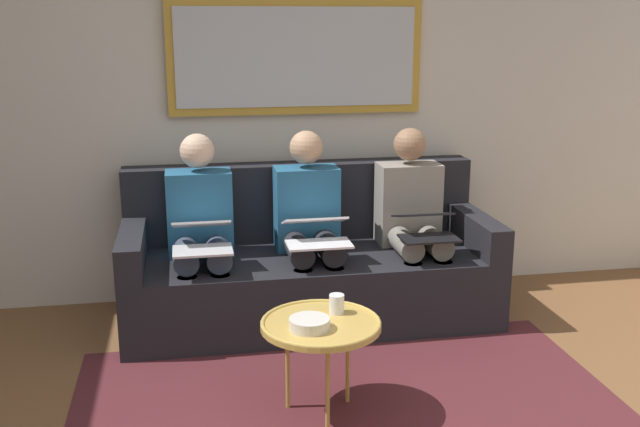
% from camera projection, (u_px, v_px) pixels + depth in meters
% --- Properties ---
extents(wall_rear, '(6.00, 0.12, 2.60)m').
position_uv_depth(wall_rear, '(295.00, 96.00, 4.76)').
color(wall_rear, beige).
rests_on(wall_rear, ground_plane).
extents(area_rug, '(2.60, 1.80, 0.01)m').
position_uv_depth(area_rug, '(353.00, 415.00, 3.42)').
color(area_rug, '#4C1E23').
rests_on(area_rug, ground_plane).
extents(couch, '(2.20, 0.90, 0.90)m').
position_uv_depth(couch, '(308.00, 266.00, 4.55)').
color(couch, black).
rests_on(couch, ground_plane).
extents(framed_mirror, '(1.60, 0.05, 0.71)m').
position_uv_depth(framed_mirror, '(296.00, 57.00, 4.61)').
color(framed_mirror, '#B7892D').
extents(coffee_table, '(0.55, 0.55, 0.47)m').
position_uv_depth(coffee_table, '(321.00, 326.00, 3.33)').
color(coffee_table, tan).
rests_on(coffee_table, ground_plane).
extents(cup, '(0.07, 0.07, 0.09)m').
position_uv_depth(cup, '(337.00, 304.00, 3.43)').
color(cup, silver).
rests_on(cup, coffee_table).
extents(bowl, '(0.18, 0.18, 0.05)m').
position_uv_depth(bowl, '(309.00, 324.00, 3.25)').
color(bowl, beige).
rests_on(bowl, coffee_table).
extents(person_left, '(0.38, 0.58, 1.14)m').
position_uv_depth(person_left, '(413.00, 217.00, 4.52)').
color(person_left, gray).
rests_on(person_left, couch).
extents(laptop_black, '(0.32, 0.33, 0.14)m').
position_uv_depth(laptop_black, '(426.00, 225.00, 4.28)').
color(laptop_black, black).
extents(person_middle, '(0.38, 0.58, 1.14)m').
position_uv_depth(person_middle, '(309.00, 222.00, 4.41)').
color(person_middle, '#235B84').
rests_on(person_middle, couch).
extents(laptop_white, '(0.36, 0.33, 0.15)m').
position_uv_depth(laptop_white, '(317.00, 231.00, 4.17)').
color(laptop_white, white).
extents(person_right, '(0.38, 0.58, 1.14)m').
position_uv_depth(person_right, '(201.00, 227.00, 4.30)').
color(person_right, '#235B84').
rests_on(person_right, couch).
extents(laptop_silver, '(0.32, 0.36, 0.16)m').
position_uv_depth(laptop_silver, '(202.00, 236.00, 4.07)').
color(laptop_silver, silver).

